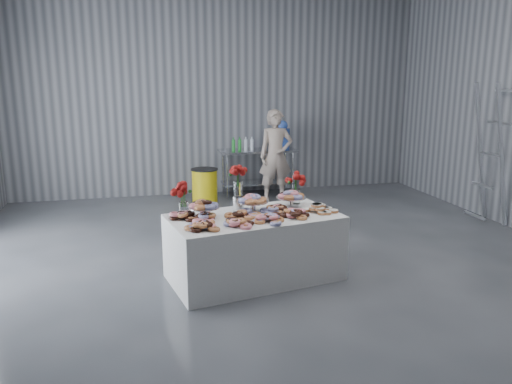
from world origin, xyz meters
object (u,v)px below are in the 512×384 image
Objects in this scene: stepladder at (491,154)px; water_jug at (283,136)px; trash_barrel at (205,186)px; person at (276,156)px; display_table at (254,247)px; prep_table at (258,164)px.

water_jug is at bearing 132.97° from stepladder.
trash_barrel is (-1.61, -0.43, -0.83)m from water_jug.
display_table is at bearing -106.54° from person.
prep_table is 0.88× the size of person.
stepladder is (2.56, -2.75, -0.04)m from water_jug.
person reaches higher than prep_table.
person is 2.67× the size of trash_barrel.
water_jug is 0.72m from person.
display_table is 1.27× the size of prep_table.
water_jug reaches higher than trash_barrel.
stepladder is at bearing -34.35° from person.
stepladder reaches higher than prep_table.
water_jug is 0.25× the size of stepladder.
person is at bearing -6.70° from trash_barrel.
display_table is 4.43m from water_jug.
prep_table is at bearing 138.07° from stepladder.
stepladder is at bearing -29.09° from trash_barrel.
water_jug is (1.53, 4.08, 0.77)m from display_table.
water_jug is at bearing 65.81° from person.
person is 3.60m from stepladder.
prep_table is 2.34× the size of trash_barrel.
trash_barrel is at bearing 176.12° from person.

